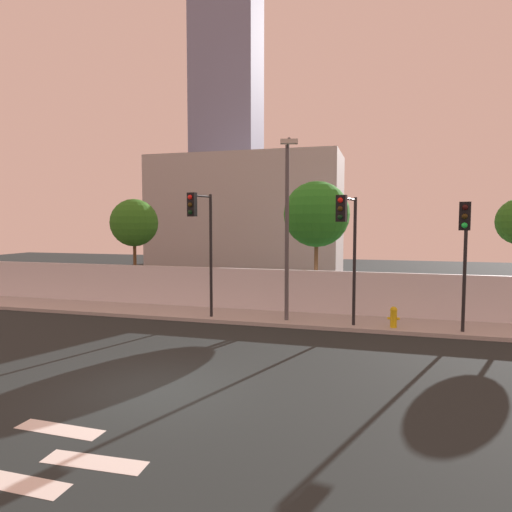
# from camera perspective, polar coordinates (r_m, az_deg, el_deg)

# --- Properties ---
(ground_plane) EXTENTS (80.00, 80.00, 0.00)m
(ground_plane) POSITION_cam_1_polar(r_m,az_deg,el_deg) (11.55, -12.75, -16.05)
(ground_plane) COLOR #1F2627
(sidewalk) EXTENTS (36.00, 2.40, 0.15)m
(sidewalk) POSITION_cam_1_polar(r_m,az_deg,el_deg) (18.87, -0.74, -7.70)
(sidewalk) COLOR #A8A8A8
(sidewalk) RESTS_ON ground
(perimeter_wall) EXTENTS (36.00, 0.18, 1.80)m
(perimeter_wall) POSITION_cam_1_polar(r_m,az_deg,el_deg) (19.92, 0.31, -4.21)
(perimeter_wall) COLOR silver
(perimeter_wall) RESTS_ON sidewalk
(crosswalk_marking) EXTENTS (3.41, 3.89, 0.01)m
(crosswalk_marking) POSITION_cam_1_polar(r_m,az_deg,el_deg) (8.57, -27.91, -23.97)
(crosswalk_marking) COLOR silver
(crosswalk_marking) RESTS_ON ground
(traffic_light_left) EXTENTS (0.54, 1.80, 4.48)m
(traffic_light_left) POSITION_cam_1_polar(r_m,az_deg,el_deg) (16.43, 24.84, 2.00)
(traffic_light_left) COLOR black
(traffic_light_left) RESTS_ON sidewalk
(traffic_light_center) EXTENTS (0.62, 1.82, 4.76)m
(traffic_light_center) POSITION_cam_1_polar(r_m,az_deg,el_deg) (16.27, 11.49, 2.95)
(traffic_light_center) COLOR black
(traffic_light_center) RESTS_ON sidewalk
(traffic_light_right) EXTENTS (0.53, 1.45, 4.96)m
(traffic_light_right) POSITION_cam_1_polar(r_m,az_deg,el_deg) (17.79, -6.93, 3.49)
(traffic_light_right) COLOR black
(traffic_light_right) RESTS_ON sidewalk
(street_lamp_curbside) EXTENTS (0.78, 1.83, 6.80)m
(street_lamp_curbside) POSITION_cam_1_polar(r_m,az_deg,el_deg) (17.39, 3.96, 4.80)
(street_lamp_curbside) COLOR #4C4C51
(street_lamp_curbside) RESTS_ON sidewalk
(fire_hydrant) EXTENTS (0.44, 0.26, 0.77)m
(fire_hydrant) POSITION_cam_1_polar(r_m,az_deg,el_deg) (17.39, 16.96, -7.28)
(fire_hydrant) COLOR gold
(fire_hydrant) RESTS_ON sidewalk
(roadside_tree_leftmost) EXTENTS (2.35, 2.35, 5.14)m
(roadside_tree_leftmost) POSITION_cam_1_polar(r_m,az_deg,el_deg) (23.21, -15.11, 4.04)
(roadside_tree_leftmost) COLOR brown
(roadside_tree_leftmost) RESTS_ON ground
(roadside_tree_midleft) EXTENTS (2.90, 2.90, 5.79)m
(roadside_tree_midleft) POSITION_cam_1_polar(r_m,az_deg,el_deg) (20.15, 7.65, 5.21)
(roadside_tree_midleft) COLOR brown
(roadside_tree_midleft) RESTS_ON ground
(low_building_distant) EXTENTS (14.17, 6.00, 8.94)m
(low_building_distant) POSITION_cam_1_polar(r_m,az_deg,el_deg) (34.49, -1.26, 5.08)
(low_building_distant) COLOR #B0B0B0
(low_building_distant) RESTS_ON ground
(tower_on_skyline) EXTENTS (6.60, 5.00, 31.68)m
(tower_on_skyline) POSITION_cam_1_polar(r_m,az_deg,el_deg) (49.11, -3.68, 18.24)
(tower_on_skyline) COLOR slate
(tower_on_skyline) RESTS_ON ground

